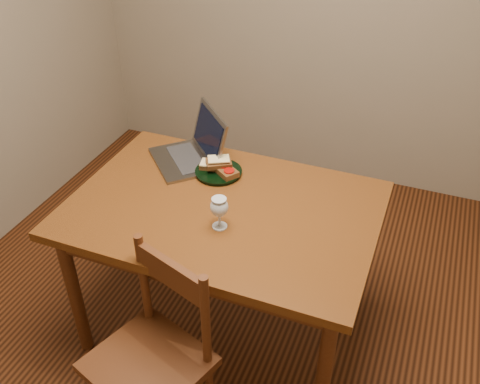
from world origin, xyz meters
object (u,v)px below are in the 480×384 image
at_px(table, 223,222).
at_px(chair, 151,351).
at_px(plate, 219,172).
at_px(laptop, 194,148).
at_px(milk_glass, 219,213).

bearing_deg(table, chair, -93.97).
distance_m(chair, plate, 0.87).
bearing_deg(plate, table, -62.34).
height_order(chair, laptop, laptop).
distance_m(plate, milk_glass, 0.39).
xyz_separation_m(table, chair, (-0.04, -0.59, -0.19)).
distance_m(plate, laptop, 0.18).
xyz_separation_m(chair, laptop, (-0.23, 0.89, 0.34)).
distance_m(table, plate, 0.27).
bearing_deg(plate, milk_glass, -65.82).
relative_size(chair, laptop, 1.14).
bearing_deg(chair, laptop, 123.38).
xyz_separation_m(chair, plate, (-0.07, 0.82, 0.28)).
height_order(plate, milk_glass, milk_glass).
relative_size(table, laptop, 2.92).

